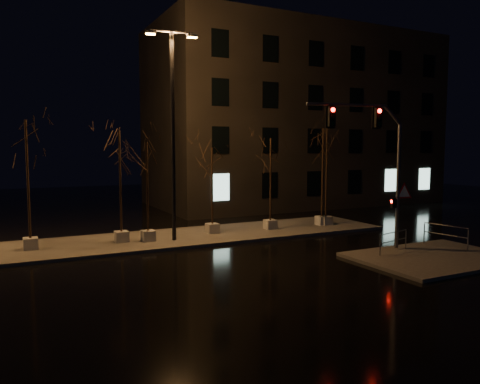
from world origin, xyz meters
TOP-DOWN VIEW (x-y plane):
  - ground at (0.00, 0.00)m, footprint 90.00×90.00m
  - median at (0.00, 6.00)m, footprint 22.00×5.00m
  - sidewalk_corner at (7.50, -3.50)m, footprint 7.00×5.00m
  - building at (14.00, 18.00)m, footprint 25.00×12.00m
  - tree_0 at (-8.59, 6.11)m, footprint 1.80×1.80m
  - tree_1 at (-4.32, 5.93)m, footprint 1.80×1.80m
  - tree_2 at (-3.04, 5.53)m, footprint 1.80×1.80m
  - tree_3 at (0.83, 6.11)m, footprint 1.80×1.80m
  - tree_4 at (4.45, 5.81)m, footprint 1.80×1.80m
  - tree_5 at (8.11, 5.69)m, footprint 1.80×1.80m
  - tree_6 at (8.36, 5.62)m, footprint 1.80×1.80m
  - traffic_signal_mast at (6.11, -1.30)m, footprint 5.50×1.17m
  - streetlight_main at (-1.75, 5.18)m, footprint 2.68×0.60m
  - guard_rail_a at (6.39, -2.13)m, footprint 2.15×0.57m
  - guard_rail_b at (9.44, -2.44)m, footprint 0.43×2.28m

SIDE VIEW (x-z plane):
  - ground at x=0.00m, z-range 0.00..0.00m
  - median at x=0.00m, z-range 0.00..0.15m
  - sidewalk_corner at x=7.50m, z-range 0.00..0.15m
  - guard_rail_a at x=6.39m, z-range 0.30..1.25m
  - guard_rail_b at x=9.44m, z-range 0.31..1.40m
  - tree_3 at x=0.83m, z-range 1.44..6.40m
  - tree_2 at x=-3.04m, z-range 1.50..6.70m
  - tree_4 at x=4.45m, z-range 1.58..7.09m
  - tree_1 at x=-4.32m, z-range 1.66..7.50m
  - traffic_signal_mast at x=6.11m, z-range 1.22..8.04m
  - tree_6 at x=8.36m, z-range 1.75..7.94m
  - tree_5 at x=8.11m, z-range 1.75..7.94m
  - tree_0 at x=-8.59m, z-range 1.77..8.06m
  - streetlight_main at x=-1.75m, z-range 0.97..11.66m
  - building at x=14.00m, z-range 0.00..15.00m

